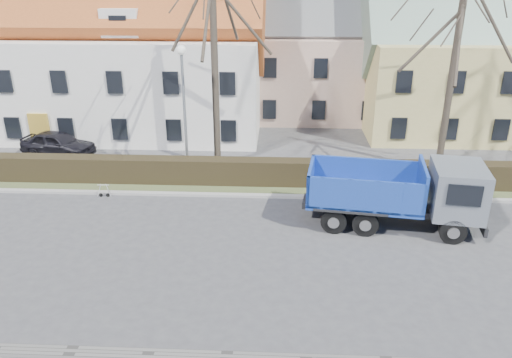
# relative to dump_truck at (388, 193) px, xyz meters

# --- Properties ---
(ground) EXTENTS (120.00, 120.00, 0.00)m
(ground) POSITION_rel_dump_truck_xyz_m (-5.91, -2.06, -1.48)
(ground) COLOR #414144
(curb_far) EXTENTS (80.00, 0.30, 0.12)m
(curb_far) POSITION_rel_dump_truck_xyz_m (-5.91, 2.54, -1.42)
(curb_far) COLOR #9B9895
(curb_far) RESTS_ON ground
(grass_strip) EXTENTS (80.00, 3.00, 0.10)m
(grass_strip) POSITION_rel_dump_truck_xyz_m (-5.91, 4.14, -1.43)
(grass_strip) COLOR #46522E
(grass_strip) RESTS_ON ground
(hedge) EXTENTS (60.00, 0.90, 1.30)m
(hedge) POSITION_rel_dump_truck_xyz_m (-5.91, 3.94, -0.83)
(hedge) COLOR black
(hedge) RESTS_ON ground
(building_white) EXTENTS (26.80, 10.80, 9.50)m
(building_white) POSITION_rel_dump_truck_xyz_m (-18.91, 13.94, 3.27)
(building_white) COLOR silver
(building_white) RESTS_ON ground
(building_pink) EXTENTS (10.80, 8.80, 8.00)m
(building_pink) POSITION_rel_dump_truck_xyz_m (-1.91, 17.94, 2.52)
(building_pink) COLOR tan
(building_pink) RESTS_ON ground
(building_yellow) EXTENTS (18.80, 10.80, 8.50)m
(building_yellow) POSITION_rel_dump_truck_xyz_m (10.09, 14.94, 2.77)
(building_yellow) COLOR tan
(building_yellow) RESTS_ON ground
(tree_1) EXTENTS (9.20, 9.20, 12.65)m
(tree_1) POSITION_rel_dump_truck_xyz_m (-7.91, 6.44, 4.84)
(tree_1) COLOR #352D24
(tree_1) RESTS_ON ground
(tree_2) EXTENTS (8.00, 8.00, 11.00)m
(tree_2) POSITION_rel_dump_truck_xyz_m (4.09, 6.44, 4.02)
(tree_2) COLOR #352D24
(tree_2) RESTS_ON ground
(dump_truck) EXTENTS (7.73, 3.74, 2.97)m
(dump_truck) POSITION_rel_dump_truck_xyz_m (0.00, 0.00, 0.00)
(dump_truck) COLOR navy
(dump_truck) RESTS_ON ground
(streetlight) EXTENTS (0.53, 0.53, 6.84)m
(streetlight) POSITION_rel_dump_truck_xyz_m (-9.31, 4.94, 1.94)
(streetlight) COLOR #91979B
(streetlight) RESTS_ON ground
(cart_frame) EXTENTS (0.80, 0.47, 0.72)m
(cart_frame) POSITION_rel_dump_truck_xyz_m (-13.11, 2.19, -1.13)
(cart_frame) COLOR silver
(cart_frame) RESTS_ON ground
(parked_car_a) EXTENTS (4.55, 2.50, 1.46)m
(parked_car_a) POSITION_rel_dump_truck_xyz_m (-17.39, 7.75, -0.75)
(parked_car_a) COLOR black
(parked_car_a) RESTS_ON ground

